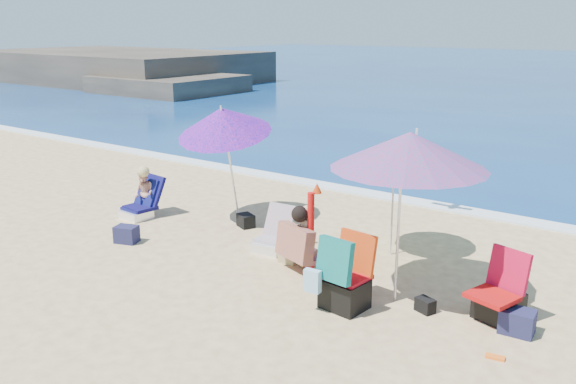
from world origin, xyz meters
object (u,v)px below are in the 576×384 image
Objects in this scene: umbrella_blue at (223,121)px; chair_rainbow at (273,239)px; umbrella_turquoise at (409,151)px; person_center at (302,239)px; furled_umbrella at (312,224)px; camp_chair_left at (499,300)px; camp_chair_right at (343,282)px; umbrella_striped at (400,158)px; chair_navy at (139,208)px; person_left at (145,193)px.

umbrella_blue is 2.46m from chair_rainbow.
umbrella_turquoise reaches higher than person_center.
camp_chair_left is at bearing 1.87° from furled_umbrella.
furled_umbrella is at bearing 142.81° from camp_chair_right.
umbrella_striped is at bearing 31.82° from chair_rainbow.
chair_navy is (-4.91, -1.20, -1.40)m from umbrella_striped.
umbrella_striped is at bearing 12.23° from person_left.
umbrella_striped is 1.95× the size of camp_chair_left.
person_center is (-1.67, 0.00, -1.57)m from umbrella_turquoise.
umbrella_striped is 0.77× the size of umbrella_blue.
chair_navy is at bearing 176.28° from furled_umbrella.
camp_chair_left is (1.27, 0.14, -1.79)m from umbrella_turquoise.
person_center reaches higher than chair_navy.
camp_chair_right reaches higher than camp_chair_left.
chair_rainbow is at bearing 158.94° from furled_umbrella.
person_center is at bearing 179.91° from umbrella_turquoise.
chair_rainbow is 3.17m from person_left.
umbrella_striped reaches higher than person_left.
chair_navy is at bearing 175.54° from person_center.
furled_umbrella is at bearing -21.29° from umbrella_blue.
umbrella_turquoise is 1.92m from camp_chair_right.
person_center reaches higher than camp_chair_right.
chair_rainbow is (-1.73, -1.07, -1.40)m from umbrella_striped.
chair_navy is 4.11m from person_center.
camp_chair_left reaches higher than chair_navy.
person_left is at bearing 174.40° from furled_umbrella.
umbrella_turquoise is at bearing -173.82° from camp_chair_left.
chair_rainbow is 0.70× the size of person_center.
furled_umbrella is 4.27m from chair_navy.
camp_chair_right is 0.99× the size of person_center.
person_left reaches higher than camp_chair_left.
umbrella_blue reaches higher than chair_navy.
person_left is at bearing 167.19° from camp_chair_right.
camp_chair_right is 1.38m from person_center.
camp_chair_right is 5.35m from person_left.
furled_umbrella is at bearing -115.10° from umbrella_striped.
umbrella_blue is 3.28× the size of chair_navy.
furled_umbrella is 2.84m from camp_chair_left.
umbrella_blue is (-3.33, -0.44, 0.35)m from umbrella_striped.
camp_chair_left is at bearing -33.17° from umbrella_striped.
umbrella_turquoise is 2.01m from furled_umbrella.
umbrella_striped is 3.38m from umbrella_blue.
camp_chair_right is (0.33, -2.25, -1.22)m from umbrella_striped.
camp_chair_right is at bearing -154.00° from camp_chair_left.
chair_navy is 7.03m from camp_chair_left.
umbrella_striped reaches higher than chair_navy.
furled_umbrella is 1.92× the size of chair_navy.
person_center is (2.50, -1.07, -1.44)m from umbrella_blue.
umbrella_striped is at bearing 13.67° from chair_navy.
person_left is at bearing 173.59° from person_center.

